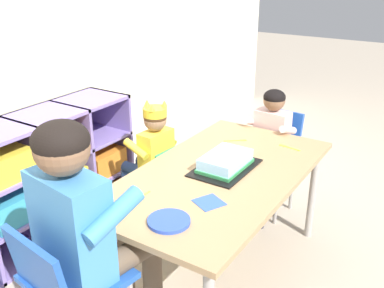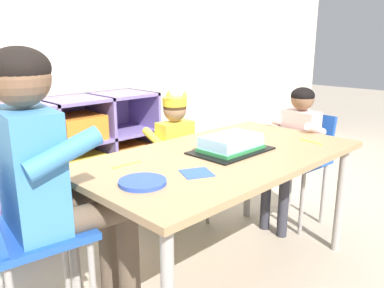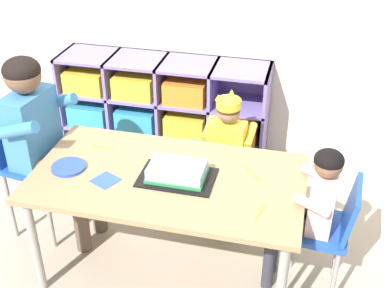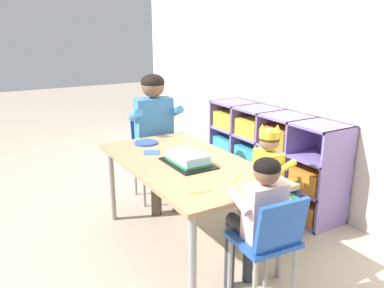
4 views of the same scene
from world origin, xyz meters
The scene contains 15 objects.
ground centered at (0.00, 0.00, 0.00)m, with size 16.00×16.00×0.00m, color tan.
storage_cubby_shelf centered at (-0.36, 1.04, 0.36)m, with size 1.42×0.35×0.77m.
activity_table centered at (0.00, 0.00, 0.55)m, with size 1.33×0.72×0.61m.
classroom_chair_blue centered at (0.19, 0.48, 0.36)m, with size 0.39×0.33×0.59m.
child_with_crown centered at (0.20, 0.58, 0.51)m, with size 0.31×0.31×0.82m.
classroom_chair_adult_side centered at (-0.85, 0.16, 0.46)m, with size 0.39×0.39×0.71m.
adult_helper_seated centered at (-0.74, 0.15, 0.68)m, with size 0.45×0.43×1.09m.
classroom_chair_guest_side centered at (0.79, 0.03, 0.41)m, with size 0.33×0.32×0.67m.
guest_at_table_side centered at (0.69, 0.04, 0.54)m, with size 0.31×0.31×0.84m.
birthday_cake_on_tray centered at (0.05, -0.01, 0.64)m, with size 0.37×0.24×0.08m.
paper_plate_stack centered at (-0.50, -0.05, 0.61)m, with size 0.17×0.17×0.01m, color blue.
paper_napkin_square centered at (-0.28, -0.11, 0.61)m, with size 0.11×0.11×0.00m, color #3356B7.
fork_near_child_seat centered at (0.40, 0.11, 0.61)m, with size 0.10×0.11×0.00m.
fork_beside_plate_stack centered at (-0.42, 0.17, 0.61)m, with size 0.13×0.02×0.00m.
fork_scattered_mid_table centered at (0.47, -0.17, 0.61)m, with size 0.04×0.13×0.00m.
Camera 1 is at (-1.69, -0.92, 1.56)m, focal length 40.98 mm.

